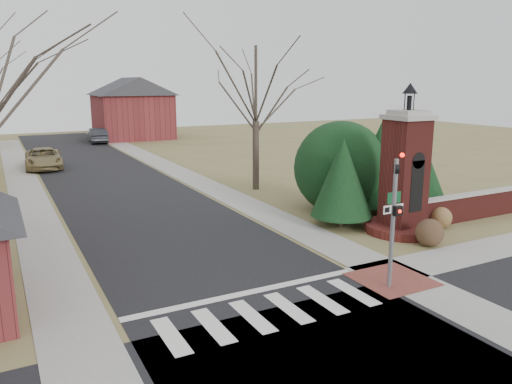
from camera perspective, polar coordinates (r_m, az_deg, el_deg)
ground at (r=14.21m, az=3.31°, el=-14.81°), size 120.00×120.00×0.00m
main_street at (r=34.07m, az=-16.09°, el=0.99°), size 8.00×70.00×0.01m
cross_street at (r=12.09m, az=11.13°, el=-20.34°), size 120.00×8.00×0.01m
crosswalk_zone at (r=14.83m, az=1.67°, el=-13.54°), size 8.00×2.20×0.02m
stop_bar at (r=16.03m, az=-1.01°, el=-11.46°), size 8.00×0.35×0.02m
sidewalk_right_main at (r=35.44m, az=-7.85°, el=1.81°), size 2.00×60.00×0.02m
sidewalk_left at (r=33.46m, az=-24.82°, el=0.12°), size 2.00×60.00×0.02m
curb_apron at (r=17.62m, az=15.28°, el=-9.63°), size 2.40×2.40×0.02m
traffic_signal_pole at (r=16.21m, az=15.52°, el=-2.00°), size 0.28×0.41×4.50m
sign_post at (r=18.22m, az=15.35°, el=-2.47°), size 0.90×0.07×2.75m
brick_gate_monument at (r=22.59m, az=16.56°, el=0.87°), size 3.20×3.20×6.47m
brick_garden_wall at (r=26.20m, az=23.44°, el=-1.47°), size 7.50×0.50×1.30m
house_distant_right at (r=60.63m, az=-13.99°, el=9.43°), size 8.80×8.80×7.30m
evergreen_near at (r=22.89m, az=9.84°, el=1.70°), size 2.80×2.80×4.10m
evergreen_mid at (r=25.83m, az=14.08°, el=3.40°), size 3.40×3.40×4.70m
evergreen_far at (r=26.62m, az=18.65°, el=1.85°), size 2.40×2.40×3.30m
evergreen_mass at (r=25.90m, az=9.66°, el=3.18°), size 4.80×4.80×4.80m
bare_tree_3 at (r=30.26m, az=-0.02°, el=12.83°), size 7.00×7.00×9.70m
pickup_truck at (r=41.56m, az=-23.12°, el=3.56°), size 2.92×5.75×1.56m
distant_car at (r=57.12m, az=-17.63°, el=6.19°), size 2.11×5.05×1.62m
dry_shrub_left at (r=21.35m, az=19.23°, el=-4.41°), size 1.13×1.13×1.13m
dry_shrub_right at (r=24.12m, az=20.38°, el=-2.77°), size 0.98×0.98×0.98m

